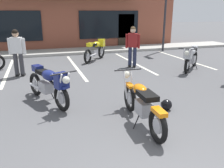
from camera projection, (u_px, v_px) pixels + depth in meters
ground_plane at (102, 101)px, 6.13m from camera, size 80.00×80.00×0.00m
sidewalk_kerb at (65, 52)px, 13.23m from camera, size 22.00×1.80×0.14m
brick_storefront_building at (56, 15)px, 16.37m from camera, size 15.24×6.67×4.05m
painted_stall_lines at (75, 66)px, 9.99m from camera, size 10.79×4.80×0.01m
motorcycle_foreground_classic at (142, 103)px, 4.77m from camera, size 0.66×2.11×0.98m
motorcycle_red_sportbike at (96, 49)px, 11.14m from camera, size 1.56×1.73×0.98m
motorcycle_black_cruiser at (49, 84)px, 5.82m from camera, size 1.12×1.99×0.98m
motorcycle_silver_naked at (191, 57)px, 9.21m from camera, size 1.70×1.60×0.98m
person_by_back_row at (133, 44)px, 9.64m from camera, size 0.57×0.40×1.68m
person_near_building at (17, 50)px, 8.21m from camera, size 0.61×0.34×1.68m
helmet_on_pavement at (166, 105)px, 5.56m from camera, size 0.26×0.26×0.26m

